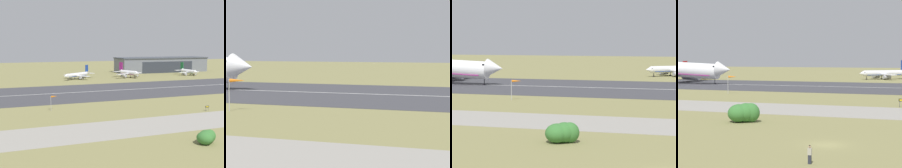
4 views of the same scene
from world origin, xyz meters
TOP-DOWN VIEW (x-y plane):
  - windsock_pole at (-42.96, 62.72)m, footprint 2.59×1.31m

SIDE VIEW (x-z plane):
  - windsock_pole at x=-42.96m, z-range 2.05..7.23m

